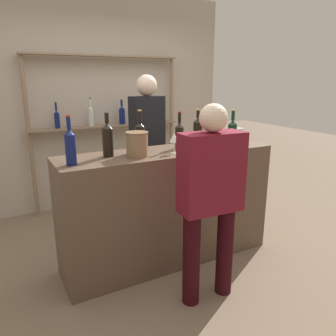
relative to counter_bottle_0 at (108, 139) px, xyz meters
name	(u,v)px	position (x,y,z in m)	size (l,w,h in m)	color
ground_plane	(168,257)	(0.54, -0.05, -1.22)	(16.00, 16.00, 0.00)	#7A6651
bar_counter	(168,206)	(0.54, -0.05, -0.68)	(2.00, 0.53, 1.07)	brown
back_wall	(102,101)	(0.54, 1.82, 0.18)	(3.60, 0.12, 2.80)	#B2A899
back_shelf	(108,110)	(0.55, 1.64, 0.08)	(2.01, 0.18, 1.99)	#897056
counter_bottle_0	(108,139)	(0.00, 0.00, 0.00)	(0.09, 0.09, 0.36)	black
counter_bottle_1	(140,136)	(0.32, 0.06, -0.01)	(0.08, 0.08, 0.37)	black
counter_bottle_2	(179,135)	(0.69, 0.01, -0.02)	(0.08, 0.08, 0.34)	black
counter_bottle_3	(70,146)	(-0.33, -0.14, 0.00)	(0.08, 0.08, 0.37)	#0F1956
counter_bottle_4	(232,132)	(1.21, -0.12, -0.02)	(0.09, 0.09, 0.34)	black
counter_bottle_5	(198,131)	(0.93, 0.05, -0.01)	(0.09, 0.09, 0.35)	black
wine_glass	(174,138)	(0.54, -0.16, -0.01)	(0.08, 0.08, 0.18)	silver
ice_bucket	(137,144)	(0.21, -0.12, -0.04)	(0.19, 0.19, 0.21)	#846647
cork_jar	(236,135)	(1.38, 0.02, -0.08)	(0.13, 0.13, 0.14)	silver
customer_center	(211,193)	(0.53, -0.72, -0.33)	(0.49, 0.24, 1.54)	black
server_behind_counter	(147,138)	(0.71, 0.76, -0.17)	(0.40, 0.23, 1.74)	black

